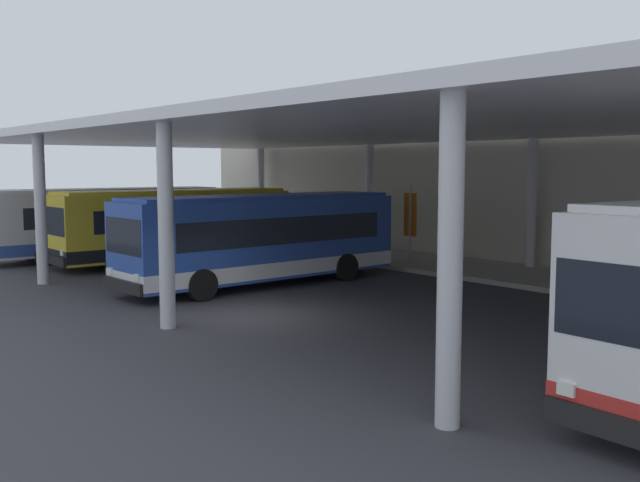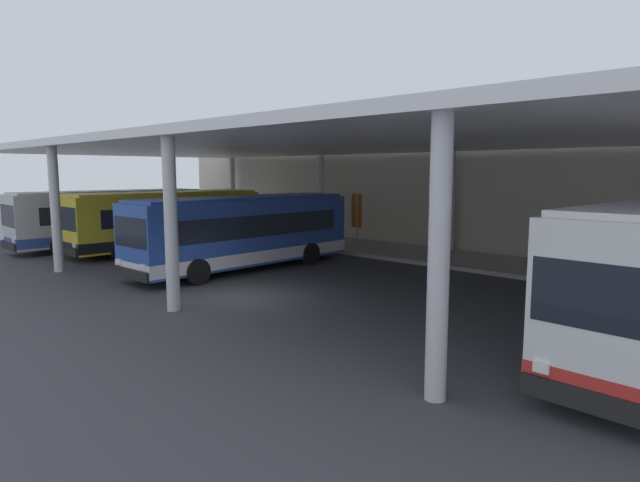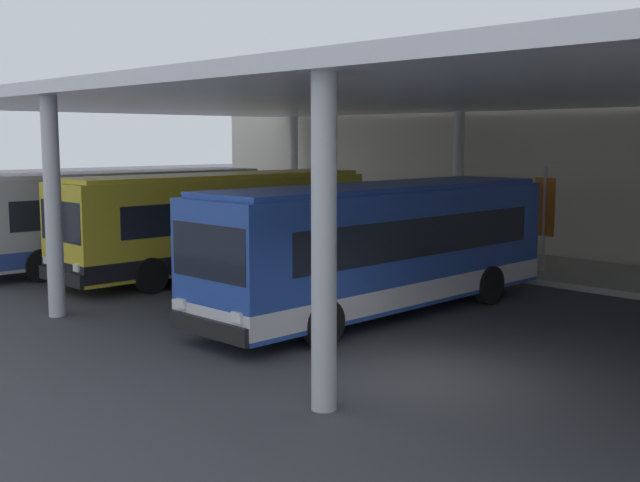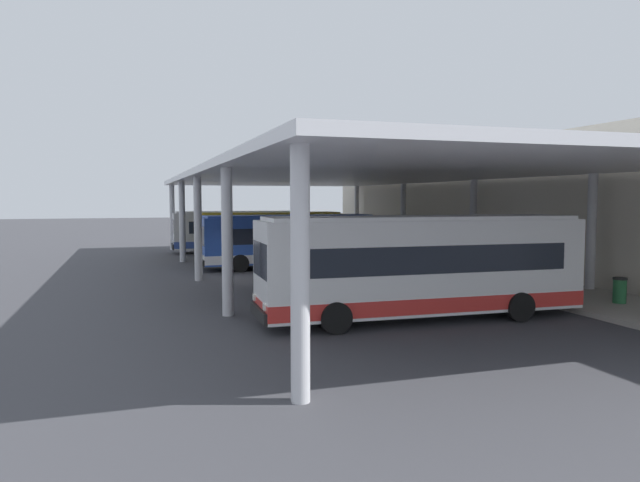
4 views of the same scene
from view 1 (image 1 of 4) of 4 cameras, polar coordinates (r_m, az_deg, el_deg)
The scene contains 8 objects.
ground_plane at distance 20.30m, azimuth -5.66°, elevation -5.87°, with size 200.00×200.00×0.00m, color #3D3D42.
platform_kerb at distance 28.49m, azimuth 14.29°, elevation -2.47°, with size 42.00×4.50×0.18m, color #A39E93.
station_building_facade at distance 30.90m, azimuth 18.01°, elevation 4.86°, with size 48.00×1.60×7.48m, color beige.
canopy_shelter at distance 23.44m, azimuth 5.52°, elevation 8.69°, with size 40.00×17.00×5.55m.
bus_nearest_bay at distance 34.45m, azimuth -16.39°, elevation 1.50°, with size 2.95×10.60×3.17m.
bus_second_bay at distance 31.72m, azimuth -11.42°, elevation 1.27°, with size 2.79×10.55×3.17m.
bus_middle_bay at distance 25.17m, azimuth -4.59°, elevation 0.22°, with size 2.88×10.58×3.17m.
banner_sign at distance 30.25m, azimuth 7.18°, elevation 1.74°, with size 0.70×0.12×3.20m.
Camera 1 is at (16.45, -11.16, 4.09)m, focal length 40.41 mm.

